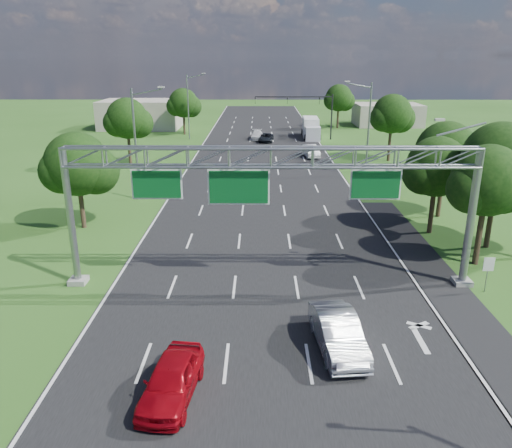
{
  "coord_description": "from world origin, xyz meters",
  "views": [
    {
      "loc": [
        -0.39,
        -14.6,
        12.7
      ],
      "look_at": [
        -0.56,
        12.64,
        3.47
      ],
      "focal_mm": 35.0,
      "sensor_mm": 36.0,
      "label": 1
    }
  ],
  "objects_px": {
    "regulatory_sign": "(488,267)",
    "red_coupe": "(172,380)",
    "box_truck": "(311,128)",
    "silver_sedan": "(338,333)",
    "sign_gantry": "(272,168)",
    "traffic_signal": "(310,106)"
  },
  "relations": [
    {
      "from": "silver_sedan",
      "to": "box_truck",
      "type": "relative_size",
      "value": 0.61
    },
    {
      "from": "regulatory_sign",
      "to": "silver_sedan",
      "type": "height_order",
      "value": "regulatory_sign"
    },
    {
      "from": "red_coupe",
      "to": "silver_sedan",
      "type": "height_order",
      "value": "silver_sedan"
    },
    {
      "from": "silver_sedan",
      "to": "box_truck",
      "type": "distance_m",
      "value": 61.84
    },
    {
      "from": "silver_sedan",
      "to": "box_truck",
      "type": "height_order",
      "value": "box_truck"
    },
    {
      "from": "traffic_signal",
      "to": "red_coupe",
      "type": "relative_size",
      "value": 2.66
    },
    {
      "from": "sign_gantry",
      "to": "traffic_signal",
      "type": "xyz_separation_m",
      "value": [
        7.15,
        53.0,
        -1.72
      ]
    },
    {
      "from": "sign_gantry",
      "to": "silver_sedan",
      "type": "height_order",
      "value": "sign_gantry"
    },
    {
      "from": "sign_gantry",
      "to": "traffic_signal",
      "type": "bearing_deg",
      "value": 82.32
    },
    {
      "from": "sign_gantry",
      "to": "regulatory_sign",
      "type": "bearing_deg",
      "value": -4.83
    },
    {
      "from": "regulatory_sign",
      "to": "box_truck",
      "type": "bearing_deg",
      "value": 94.51
    },
    {
      "from": "traffic_signal",
      "to": "red_coupe",
      "type": "distance_m",
      "value": 64.4
    },
    {
      "from": "sign_gantry",
      "to": "traffic_signal",
      "type": "distance_m",
      "value": 53.51
    },
    {
      "from": "sign_gantry",
      "to": "red_coupe",
      "type": "bearing_deg",
      "value": -111.75
    },
    {
      "from": "regulatory_sign",
      "to": "silver_sedan",
      "type": "relative_size",
      "value": 0.42
    },
    {
      "from": "regulatory_sign",
      "to": "box_truck",
      "type": "xyz_separation_m",
      "value": [
        -4.4,
        55.83,
        -0.01
      ]
    },
    {
      "from": "traffic_signal",
      "to": "silver_sedan",
      "type": "relative_size",
      "value": 2.42
    },
    {
      "from": "regulatory_sign",
      "to": "red_coupe",
      "type": "height_order",
      "value": "regulatory_sign"
    },
    {
      "from": "sign_gantry",
      "to": "red_coupe",
      "type": "height_order",
      "value": "sign_gantry"
    },
    {
      "from": "red_coupe",
      "to": "box_truck",
      "type": "bearing_deg",
      "value": 86.83
    },
    {
      "from": "box_truck",
      "to": "traffic_signal",
      "type": "bearing_deg",
      "value": -103.9
    },
    {
      "from": "red_coupe",
      "to": "silver_sedan",
      "type": "distance_m",
      "value": 7.75
    }
  ]
}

